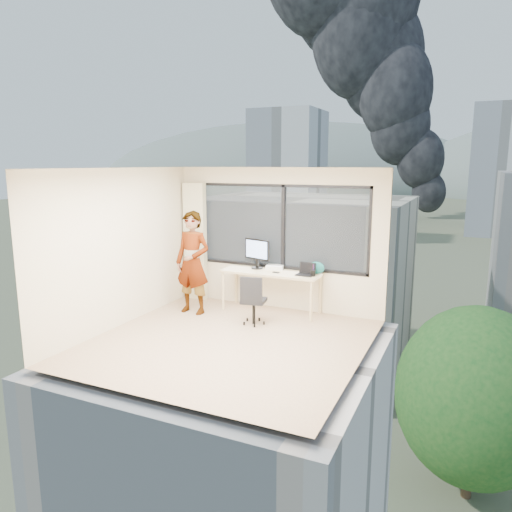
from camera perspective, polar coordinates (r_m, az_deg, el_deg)
The scene contains 25 objects.
floor at distance 7.45m, azimuth -3.24°, elevation -10.07°, with size 4.00×4.00×0.01m, color tan.
ceiling at distance 6.95m, azimuth -3.47°, elevation 10.36°, with size 4.00×4.00×0.01m, color white.
wall_front at distance 5.44m, azimuth -13.23°, elevation -3.91°, with size 4.00×0.01×2.60m, color beige.
wall_left at distance 8.20m, azimuth -15.82°, elevation 0.92°, with size 0.01×4.00×2.60m, color beige.
wall_right at distance 6.42m, azimuth 12.66°, elevation -1.63°, with size 0.01×4.00×2.60m, color beige.
window_wall at distance 8.83m, azimuth 2.99°, elevation 3.49°, with size 3.30×0.16×1.55m, color black, non-canonical shape.
curtain at distance 9.56m, azimuth -7.22°, elevation 1.72°, with size 0.45×0.14×2.30m, color beige.
desk at distance 8.76m, azimuth 1.79°, elevation -4.23°, with size 1.80×0.60×0.75m, color beige.
chair at distance 8.07m, azimuth -0.26°, elevation -5.13°, with size 0.44×0.44×0.86m, color black, non-canonical shape.
person at distance 8.65m, azimuth -7.53°, elevation -0.79°, with size 0.67×0.44×1.85m, color #2D2D33.
monitor at distance 8.86m, azimuth 0.13°, elevation 0.29°, with size 0.56×0.12×0.56m, color black, non-canonical shape.
game_console at distance 8.85m, azimuth 2.26°, elevation -1.34°, with size 0.31×0.26×0.07m, color white.
laptop at distance 8.39m, azimuth 5.86°, elevation -1.65°, with size 0.30×0.32×0.20m, color black, non-canonical shape.
cellphone at distance 8.57m, azimuth 2.39°, elevation -1.95°, with size 0.12×0.06×0.01m, color black.
pen_cup at distance 8.35m, azimuth 6.77°, elevation -2.04°, with size 0.08×0.08×0.11m, color black.
handbag at distance 8.53m, azimuth 7.19°, elevation -1.39°, with size 0.28×0.14×0.22m, color #0D4F49.
exterior_ground at distance 127.28m, azimuth 22.81°, elevation 2.56°, with size 400.00×400.00×0.04m, color #515B3D.
near_bldg_a at distance 39.37m, azimuth 5.58°, elevation -3.33°, with size 16.00×12.00×14.00m, color beige.
far_tower_a at distance 108.17m, azimuth 3.81°, elevation 9.51°, with size 14.00×14.00×28.00m, color silver.
far_tower_b at distance 126.25m, azimuth 26.99°, elevation 9.02°, with size 13.00×13.00×30.00m, color silver.
far_tower_d at distance 168.57m, azimuth 2.45°, elevation 9.01°, with size 16.00×14.00×22.00m, color silver.
hill_a at distance 349.06m, azimuth 3.81°, elevation 8.18°, with size 288.00×216.00×90.00m, color slate.
tree_a at distance 36.38m, azimuth -9.41°, elevation -9.59°, with size 7.00×7.00×8.00m, color #1A501D, non-canonical shape.
tree_b at distance 27.05m, azimuth 24.37°, elevation -16.83°, with size 7.60×7.60×9.00m, color #1A501D, non-canonical shape.
smoke_plume_a at distance 160.86m, azimuth 20.87°, elevation 23.32°, with size 40.00×24.00×90.00m, color black, non-canonical shape.
Camera 1 is at (3.25, -6.15, 2.67)m, focal length 33.70 mm.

